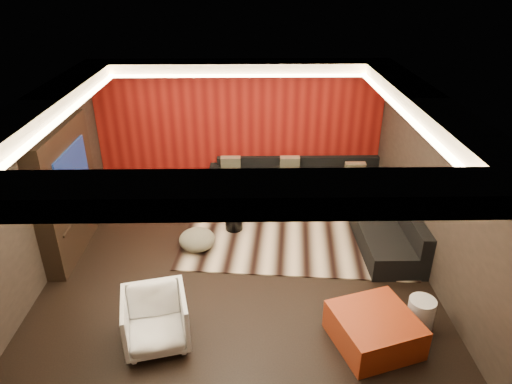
{
  "coord_description": "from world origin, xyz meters",
  "views": [
    {
      "loc": [
        0.18,
        -6.22,
        4.47
      ],
      "look_at": [
        0.3,
        0.6,
        1.05
      ],
      "focal_mm": 32.0,
      "sensor_mm": 36.0,
      "label": 1
    }
  ],
  "objects_px": {
    "coffee_table": "(271,209)",
    "drum_stool": "(234,220)",
    "white_side_table": "(421,313)",
    "armchair": "(156,320)",
    "sectional_sofa": "(326,198)",
    "orange_ottoman": "(374,329)"
  },
  "relations": [
    {
      "from": "sectional_sofa",
      "to": "coffee_table",
      "type": "bearing_deg",
      "value": -171.69
    },
    {
      "from": "coffee_table",
      "to": "white_side_table",
      "type": "height_order",
      "value": "white_side_table"
    },
    {
      "from": "orange_ottoman",
      "to": "coffee_table",
      "type": "bearing_deg",
      "value": 108.73
    },
    {
      "from": "drum_stool",
      "to": "sectional_sofa",
      "type": "bearing_deg",
      "value": 21.95
    },
    {
      "from": "orange_ottoman",
      "to": "sectional_sofa",
      "type": "distance_m",
      "value": 3.62
    },
    {
      "from": "orange_ottoman",
      "to": "armchair",
      "type": "bearing_deg",
      "value": 178.84
    },
    {
      "from": "drum_stool",
      "to": "sectional_sofa",
      "type": "relative_size",
      "value": 0.11
    },
    {
      "from": "armchair",
      "to": "white_side_table",
      "type": "bearing_deg",
      "value": -9.46
    },
    {
      "from": "coffee_table",
      "to": "sectional_sofa",
      "type": "relative_size",
      "value": 0.29
    },
    {
      "from": "armchair",
      "to": "coffee_table",
      "type": "bearing_deg",
      "value": 50.95
    },
    {
      "from": "coffee_table",
      "to": "drum_stool",
      "type": "bearing_deg",
      "value": -141.43
    },
    {
      "from": "coffee_table",
      "to": "orange_ottoman",
      "type": "relative_size",
      "value": 1.07
    },
    {
      "from": "drum_stool",
      "to": "white_side_table",
      "type": "bearing_deg",
      "value": -44.99
    },
    {
      "from": "white_side_table",
      "to": "orange_ottoman",
      "type": "xyz_separation_m",
      "value": [
        -0.7,
        -0.28,
        -0.01
      ]
    },
    {
      "from": "drum_stool",
      "to": "orange_ottoman",
      "type": "bearing_deg",
      "value": -56.64
    },
    {
      "from": "coffee_table",
      "to": "drum_stool",
      "type": "xyz_separation_m",
      "value": [
        -0.72,
        -0.58,
        0.1
      ]
    },
    {
      "from": "drum_stool",
      "to": "orange_ottoman",
      "type": "xyz_separation_m",
      "value": [
        1.9,
        -2.88,
        0.01
      ]
    },
    {
      "from": "white_side_table",
      "to": "armchair",
      "type": "height_order",
      "value": "armchair"
    },
    {
      "from": "sectional_sofa",
      "to": "armchair",
      "type": "bearing_deg",
      "value": -127.83
    },
    {
      "from": "drum_stool",
      "to": "armchair",
      "type": "xyz_separation_m",
      "value": [
        -0.93,
        -2.82,
        0.16
      ]
    },
    {
      "from": "drum_stool",
      "to": "armchair",
      "type": "relative_size",
      "value": 0.47
    },
    {
      "from": "drum_stool",
      "to": "armchair",
      "type": "bearing_deg",
      "value": -108.27
    }
  ]
}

